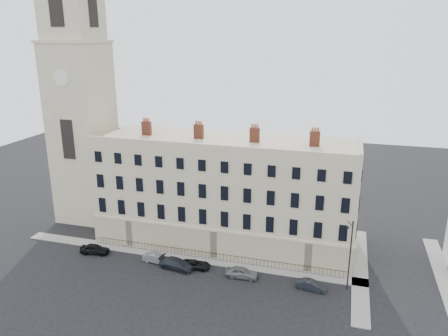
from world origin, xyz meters
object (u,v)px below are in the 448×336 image
at_px(car_c, 177,264).
at_px(car_f, 311,285).
at_px(car_a, 95,249).
at_px(car_b, 156,258).
at_px(car_e, 242,272).
at_px(car_d, 196,265).
at_px(streetlamp, 350,253).

bearing_deg(car_c, car_f, -82.34).
relative_size(car_a, car_c, 0.85).
distance_m(car_b, car_e, 11.82).
distance_m(car_b, car_d, 5.54).
distance_m(car_e, streetlamp, 13.32).
bearing_deg(car_f, car_c, 97.33).
bearing_deg(car_b, car_a, 95.43).
bearing_deg(car_c, streetlamp, -79.26).
distance_m(car_a, car_b, 9.17).
height_order(car_a, streetlamp, streetlamp).
height_order(car_b, car_f, car_b).
relative_size(car_b, car_e, 0.90).
xyz_separation_m(car_b, car_f, (20.37, -0.88, -0.02)).
height_order(car_d, streetlamp, streetlamp).
xyz_separation_m(car_a, streetlamp, (33.60, 0.39, 4.20)).
relative_size(car_b, car_c, 0.77).
bearing_deg(car_f, car_b, 95.15).
bearing_deg(car_e, streetlamp, -87.51).
height_order(car_b, car_c, car_c).
xyz_separation_m(car_d, streetlamp, (18.89, 0.27, 4.35)).
xyz_separation_m(car_b, car_e, (11.81, -0.53, 0.09)).
relative_size(car_d, streetlamp, 0.43).
bearing_deg(car_a, car_c, -99.89).
relative_size(car_b, streetlamp, 0.41).
relative_size(car_c, streetlamp, 0.54).
height_order(car_f, streetlamp, streetlamp).
bearing_deg(car_a, car_d, -96.47).
height_order(car_c, car_d, car_c).
bearing_deg(car_c, car_d, -63.83).
height_order(car_a, car_c, car_c).
distance_m(car_b, car_f, 20.39).
bearing_deg(car_b, streetlamp, -84.96).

